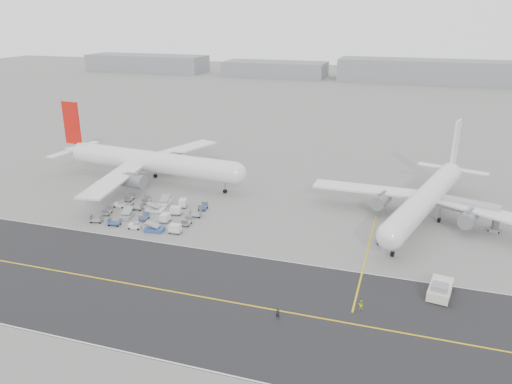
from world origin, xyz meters
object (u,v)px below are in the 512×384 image
(airliner_b, at_px, (427,197))
(airliner_a, at_px, (148,161))
(ground_crew_a, at_px, (278,314))
(ground_crew_b, at_px, (361,305))
(pushback_tug, at_px, (440,289))
(jet_bridge, at_px, (465,207))

(airliner_b, bearing_deg, airliner_a, -168.21)
(ground_crew_a, xyz_separation_m, ground_crew_b, (11.44, 6.32, -0.08))
(pushback_tug, bearing_deg, ground_crew_b, -135.95)
(ground_crew_a, bearing_deg, jet_bridge, 60.10)
(pushback_tug, height_order, jet_bridge, jet_bridge)
(airliner_b, bearing_deg, ground_crew_a, -98.58)
(airliner_b, bearing_deg, pushback_tug, -69.99)
(pushback_tug, relative_size, ground_crew_a, 5.27)
(ground_crew_a, distance_m, ground_crew_b, 13.07)
(airliner_b, relative_size, pushback_tug, 5.56)
(jet_bridge, distance_m, ground_crew_b, 43.30)
(airliner_b, xyz_separation_m, pushback_tug, (2.50, -31.68, -4.16))
(jet_bridge, xyz_separation_m, ground_crew_a, (-28.52, -45.99, -3.06))
(airliner_a, relative_size, ground_crew_a, 32.69)
(airliner_b, height_order, jet_bridge, airliner_b)
(airliner_a, height_order, ground_crew_a, airliner_a)
(jet_bridge, bearing_deg, pushback_tug, -83.38)
(ground_crew_a, bearing_deg, pushback_tug, 33.85)
(airliner_a, bearing_deg, pushback_tug, -110.74)
(airliner_b, distance_m, ground_crew_a, 50.66)
(pushback_tug, bearing_deg, ground_crew_a, -138.75)
(ground_crew_b, bearing_deg, ground_crew_a, 30.78)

